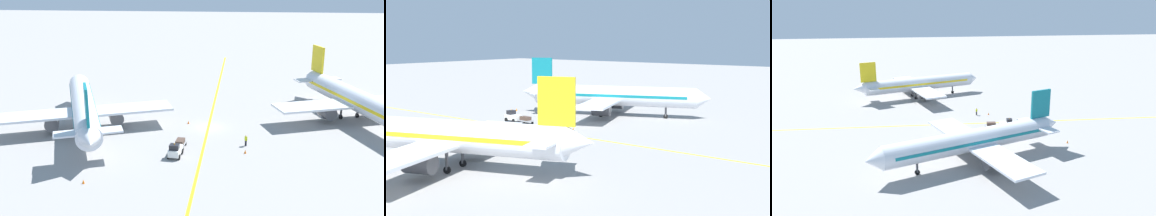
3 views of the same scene
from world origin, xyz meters
The scene contains 10 objects.
ground_plane centered at (0.00, 0.00, 0.00)m, with size 400.00×400.00×0.00m, color gray.
apron_yellow_centreline centered at (0.00, 0.00, 0.00)m, with size 0.40×120.00×0.01m, color yellow.
airplane_at_gate centered at (-19.81, -2.69, 3.71)m, with size 28.01×34.23×10.60m.
airplane_adjacent_stand centered at (24.50, 5.16, 3.71)m, with size 28.18×34.54×10.60m.
baggage_tug_white centered at (-3.94, -12.30, 0.90)m, with size 2.01×3.14×2.11m.
baggage_cart_trailing centered at (-3.61, -9.02, 0.76)m, with size 1.66×2.73×1.24m.
ground_crew_worker centered at (5.87, -7.55, 0.91)m, with size 0.40×0.48×1.68m.
traffic_cone_near_nose centered at (-3.41, 1.41, 0.28)m, with size 0.32×0.32×0.55m, color orange.
traffic_cone_mid_apron centered at (-14.00, -21.35, 0.28)m, with size 0.32×0.32×0.55m, color orange.
traffic_cone_by_wingtip centered at (5.74, -10.37, 0.28)m, with size 0.32×0.32×0.55m, color orange.
Camera 3 is at (-75.98, 6.87, 25.61)m, focal length 35.00 mm.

